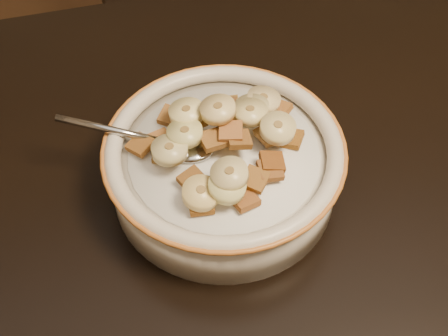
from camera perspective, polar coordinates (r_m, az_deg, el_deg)
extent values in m
cube|color=black|center=(0.56, 11.79, -12.35)|extent=(1.44, 0.97, 0.04)
cylinder|color=beige|center=(0.57, 0.00, -0.34)|extent=(0.21, 0.21, 0.05)
cylinder|color=white|center=(0.55, 0.00, 1.26)|extent=(0.17, 0.17, 0.00)
ellipsoid|color=#9A9B9D|center=(0.55, -3.38, 1.94)|extent=(0.06, 0.05, 0.01)
cube|color=brown|center=(0.57, 0.40, 5.63)|extent=(0.02, 0.02, 0.01)
cube|color=brown|center=(0.56, 6.12, 2.70)|extent=(0.03, 0.03, 0.01)
cube|color=brown|center=(0.55, -7.63, 2.11)|extent=(0.03, 0.03, 0.01)
cube|color=brown|center=(0.57, 0.04, 5.66)|extent=(0.03, 0.03, 0.01)
cube|color=brown|center=(0.53, 1.36, 2.64)|extent=(0.02, 0.02, 0.01)
cube|color=#96632C|center=(0.55, 4.10, 3.21)|extent=(0.03, 0.03, 0.01)
cube|color=#92592A|center=(0.53, 0.63, 3.34)|extent=(0.02, 0.02, 0.01)
cube|color=brown|center=(0.51, 1.89, -2.92)|extent=(0.03, 0.03, 0.01)
cube|color=brown|center=(0.57, -4.86, 4.72)|extent=(0.03, 0.03, 0.01)
cube|color=brown|center=(0.58, 4.34, 5.20)|extent=(0.03, 0.03, 0.01)
cube|color=brown|center=(0.53, 4.42, 0.55)|extent=(0.02, 0.02, 0.01)
cube|color=brown|center=(0.56, 0.11, 5.06)|extent=(0.02, 0.02, 0.01)
cube|color=brown|center=(0.54, -5.40, 1.30)|extent=(0.03, 0.03, 0.01)
cube|color=brown|center=(0.53, 4.25, -0.19)|extent=(0.02, 0.02, 0.01)
cube|color=brown|center=(0.53, -1.06, 2.59)|extent=(0.02, 0.02, 0.01)
cube|color=brown|center=(0.55, 4.56, 3.01)|extent=(0.02, 0.02, 0.01)
cube|color=brown|center=(0.55, 0.62, 4.41)|extent=(0.03, 0.03, 0.01)
cube|color=#915823|center=(0.58, 4.99, 5.32)|extent=(0.03, 0.03, 0.01)
cube|color=#9D5721|center=(0.55, -5.77, 2.61)|extent=(0.03, 0.03, 0.01)
cube|color=brown|center=(0.56, -2.82, 4.35)|extent=(0.02, 0.03, 0.01)
cube|color=#9C5F21|center=(0.51, -2.11, -3.29)|extent=(0.02, 0.02, 0.01)
cube|color=brown|center=(0.52, 2.86, -1.04)|extent=(0.03, 0.03, 0.01)
cube|color=brown|center=(0.52, -2.88, -1.12)|extent=(0.03, 0.03, 0.01)
cylinder|color=#F3CD77|center=(0.50, -2.12, -2.31)|extent=(0.04, 0.04, 0.01)
cylinder|color=#CFC88A|center=(0.50, 0.28, -1.69)|extent=(0.04, 0.04, 0.01)
cylinder|color=#D4B778|center=(0.54, -0.55, 5.37)|extent=(0.03, 0.03, 0.01)
cylinder|color=#CCB789|center=(0.56, 2.56, 5.47)|extent=(0.04, 0.04, 0.01)
cylinder|color=#C9BF7A|center=(0.52, -4.99, 1.65)|extent=(0.04, 0.04, 0.01)
cylinder|color=#D6C477|center=(0.54, 4.94, 3.64)|extent=(0.04, 0.04, 0.02)
cylinder|color=#DCC66C|center=(0.55, 2.39, 5.12)|extent=(0.04, 0.04, 0.01)
cylinder|color=#FEDD92|center=(0.57, 3.62, 6.20)|extent=(0.04, 0.04, 0.01)
cylinder|color=beige|center=(0.50, 0.51, -0.58)|extent=(0.04, 0.04, 0.02)
cylinder|color=#DECD7F|center=(0.53, -3.59, 3.19)|extent=(0.03, 0.03, 0.01)
cylinder|color=#FBE08D|center=(0.55, -3.45, 5.10)|extent=(0.03, 0.03, 0.01)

